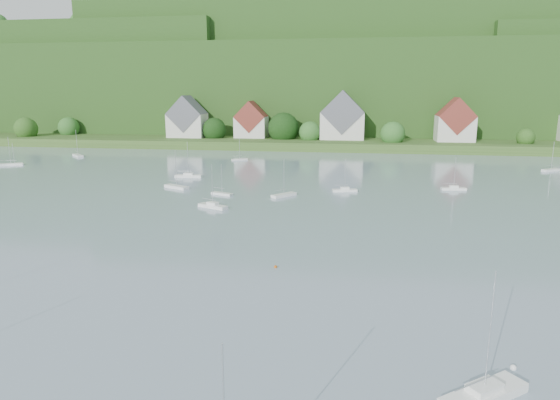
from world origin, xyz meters
name	(u,v)px	position (x,y,z in m)	size (l,w,h in m)	color
far_shore_strip	(330,140)	(0.00, 200.00, 1.50)	(600.00, 60.00, 3.00)	#365620
forested_ridge	(339,87)	(0.39, 268.57, 22.89)	(620.00, 181.22, 69.89)	#1A4014
village_building_0	(187,120)	(-55.00, 187.00, 9.51)	(14.00, 10.40, 16.00)	silver
village_building_1	(251,123)	(-30.00, 189.00, 8.75)	(12.00, 9.36, 14.00)	silver
village_building_2	(343,119)	(5.00, 188.00, 10.27)	(16.00, 11.44, 18.00)	silver
village_building_3	(455,123)	(45.00, 186.00, 9.43)	(13.00, 10.40, 15.50)	silver
near_sailboat_3	(484,393)	(19.65, 32.44, 0.47)	(6.62, 5.76, 9.31)	white
mooring_buoy_3	(276,268)	(1.39, 55.75, 0.00)	(0.38, 0.38, 0.38)	#D1590B
mooring_buoy_4	(513,369)	(22.81, 36.71, 0.00)	(0.50, 0.50, 0.50)	white
far_sailboat_cluster	(353,178)	(9.96, 118.08, 0.37)	(190.11, 73.95, 8.71)	white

